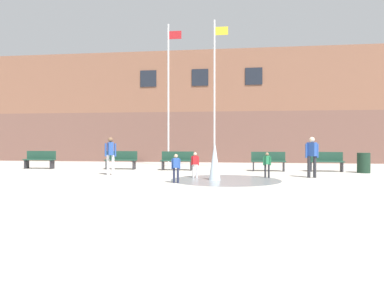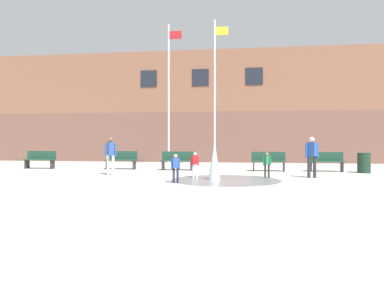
# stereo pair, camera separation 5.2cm
# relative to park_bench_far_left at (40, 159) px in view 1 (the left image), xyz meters

# --- Properties ---
(ground_plane) EXTENTS (100.00, 100.00, 0.00)m
(ground_plane) POSITION_rel_park_bench_far_left_xyz_m (7.54, -9.64, -0.48)
(ground_plane) COLOR #B2ADA3
(library_building) EXTENTS (36.00, 6.05, 7.45)m
(library_building) POSITION_rel_park_bench_far_left_xyz_m (7.54, 9.56, 3.25)
(library_building) COLOR brown
(library_building) RESTS_ON ground
(splash_fountain) EXTENTS (4.04, 4.04, 1.46)m
(splash_fountain) POSITION_rel_park_bench_far_left_xyz_m (9.47, -4.28, 0.01)
(splash_fountain) COLOR gray
(splash_fountain) RESTS_ON ground
(park_bench_far_left) EXTENTS (1.60, 0.44, 0.91)m
(park_bench_far_left) POSITION_rel_park_bench_far_left_xyz_m (0.00, 0.00, 0.00)
(park_bench_far_left) COLOR #28282D
(park_bench_far_left) RESTS_ON ground
(park_bench_left_of_flagpoles) EXTENTS (1.60, 0.44, 0.91)m
(park_bench_left_of_flagpoles) POSITION_rel_park_bench_far_left_xyz_m (4.27, 0.21, 0.00)
(park_bench_left_of_flagpoles) COLOR #28282D
(park_bench_left_of_flagpoles) RESTS_ON ground
(park_bench_center) EXTENTS (1.60, 0.44, 0.91)m
(park_bench_center) POSITION_rel_park_bench_far_left_xyz_m (7.18, 0.01, 0.00)
(park_bench_center) COLOR #28282D
(park_bench_center) RESTS_ON ground
(park_bench_under_right_flagpole) EXTENTS (1.60, 0.44, 0.91)m
(park_bench_under_right_flagpole) POSITION_rel_park_bench_far_left_xyz_m (11.56, 0.05, 0.00)
(park_bench_under_right_flagpole) COLOR #28282D
(park_bench_under_right_flagpole) RESTS_ON ground
(park_bench_near_trashcan) EXTENTS (1.60, 0.44, 0.91)m
(park_bench_near_trashcan) POSITION_rel_park_bench_far_left_xyz_m (14.20, 0.18, 0.00)
(park_bench_near_trashcan) COLOR #28282D
(park_bench_near_trashcan) RESTS_ON ground
(teen_by_trashcan) EXTENTS (0.50, 0.38, 1.59)m
(teen_by_trashcan) POSITION_rel_park_bench_far_left_xyz_m (13.03, -2.94, 0.45)
(teen_by_trashcan) COLOR #28282D
(teen_by_trashcan) RESTS_ON ground
(child_with_pink_shirt) EXTENTS (0.31, 0.23, 0.99)m
(child_with_pink_shirt) POSITION_rel_park_bench_far_left_xyz_m (11.30, -3.16, 0.10)
(child_with_pink_shirt) COLOR #28282D
(child_with_pink_shirt) RESTS_ON ground
(adult_watching) EXTENTS (0.50, 0.39, 1.59)m
(adult_watching) POSITION_rel_park_bench_far_left_xyz_m (4.85, -2.91, 0.45)
(adult_watching) COLOR silver
(adult_watching) RESTS_ON ground
(child_running) EXTENTS (0.31, 0.20, 0.99)m
(child_running) POSITION_rel_park_bench_far_left_xyz_m (8.52, -3.53, 0.10)
(child_running) COLOR silver
(child_running) RESTS_ON ground
(child_in_fountain) EXTENTS (0.31, 0.20, 0.99)m
(child_in_fountain) POSITION_rel_park_bench_far_left_xyz_m (8.11, -5.43, 0.10)
(child_in_fountain) COLOR #1E233D
(child_in_fountain) RESTS_ON ground
(flagpole_left) EXTENTS (0.80, 0.10, 8.02)m
(flagpole_left) POSITION_rel_park_bench_far_left_xyz_m (6.20, 2.79, 3.78)
(flagpole_left) COLOR silver
(flagpole_left) RESTS_ON ground
(flagpole_right) EXTENTS (0.80, 0.10, 8.14)m
(flagpole_right) POSITION_rel_park_bench_far_left_xyz_m (8.81, 2.79, 3.84)
(flagpole_right) COLOR silver
(flagpole_right) RESTS_ON ground
(trash_can) EXTENTS (0.56, 0.56, 0.90)m
(trash_can) POSITION_rel_park_bench_far_left_xyz_m (15.72, -0.37, -0.03)
(trash_can) COLOR #193323
(trash_can) RESTS_ON ground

